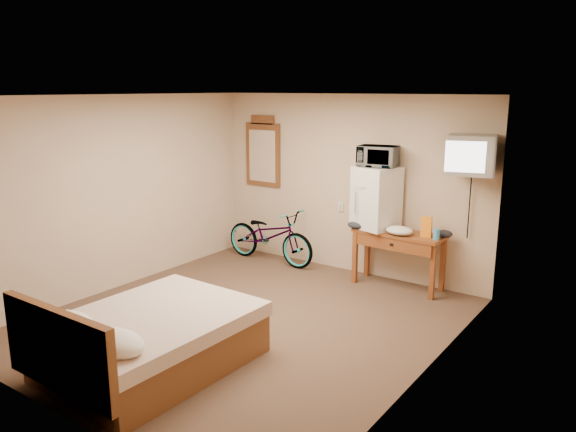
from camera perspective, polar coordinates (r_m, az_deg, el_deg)
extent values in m
plane|color=brown|center=(6.48, -4.43, -10.61)|extent=(4.60, 4.60, 0.00)
plane|color=silver|center=(5.94, -4.86, 12.09)|extent=(4.60, 4.60, 0.00)
cube|color=tan|center=(7.96, 6.01, 3.22)|extent=(4.20, 0.04, 2.50)
cube|color=tan|center=(4.62, -23.21, -4.90)|extent=(4.20, 0.04, 2.50)
cube|color=tan|center=(7.58, -16.96, 2.24)|extent=(0.04, 4.60, 2.50)
cube|color=tan|center=(5.05, 14.08, -2.78)|extent=(0.04, 4.60, 2.50)
cube|color=beige|center=(8.05, 5.41, 0.95)|extent=(0.08, 0.01, 0.13)
cube|color=brown|center=(7.43, 11.22, -1.76)|extent=(1.20, 0.50, 0.04)
cube|color=brown|center=(7.60, 6.82, -4.19)|extent=(0.06, 0.06, 0.71)
cube|color=brown|center=(7.18, 14.47, -5.56)|extent=(0.06, 0.06, 0.71)
cube|color=brown|center=(7.91, 8.05, -3.56)|extent=(0.06, 0.06, 0.71)
cube|color=brown|center=(7.50, 15.44, -4.82)|extent=(0.06, 0.06, 0.71)
cube|color=brown|center=(7.28, 10.55, -2.85)|extent=(1.06, 0.08, 0.16)
cube|color=black|center=(7.27, 10.49, -2.88)|extent=(0.05, 0.02, 0.03)
cube|color=silver|center=(7.49, 8.96, 1.85)|extent=(0.61, 0.60, 0.82)
cube|color=gray|center=(7.25, 8.15, 2.83)|extent=(0.50, 0.01, 0.00)
cylinder|color=gray|center=(7.37, 6.84, 1.34)|extent=(0.02, 0.02, 0.30)
imported|color=silver|center=(7.41, 9.11, 6.02)|extent=(0.54, 0.41, 0.27)
cube|color=orange|center=(7.22, 13.88, -1.08)|extent=(0.14, 0.10, 0.26)
cylinder|color=#398BC4|center=(7.14, 14.84, -1.81)|extent=(0.08, 0.08, 0.14)
ellipsoid|color=beige|center=(7.28, 11.25, -1.46)|extent=(0.35, 0.27, 0.11)
ellipsoid|color=black|center=(7.51, 6.98, -0.92)|extent=(0.25, 0.19, 0.09)
ellipsoid|color=black|center=(7.29, 15.61, -1.75)|extent=(0.20, 0.17, 0.09)
cube|color=black|center=(7.18, 18.71, 5.23)|extent=(0.14, 0.02, 0.14)
cylinder|color=black|center=(7.14, 18.60, 5.19)|extent=(0.05, 0.30, 0.05)
cube|color=gray|center=(6.92, 18.14, 5.92)|extent=(0.64, 0.58, 0.47)
cube|color=white|center=(6.70, 17.56, 5.76)|extent=(0.43, 0.13, 0.35)
cube|color=black|center=(7.14, 18.68, 6.08)|extent=(0.32, 0.10, 0.29)
cube|color=brown|center=(8.69, -2.55, 6.25)|extent=(0.64, 0.04, 0.96)
cube|color=brown|center=(8.65, -2.59, 9.74)|extent=(0.42, 0.04, 0.13)
cube|color=white|center=(8.68, -2.64, 6.11)|extent=(0.50, 0.01, 0.79)
imported|color=black|center=(8.44, -1.85, -1.98)|extent=(1.58, 0.59, 0.82)
cube|color=brown|center=(5.57, -13.53, -12.75)|extent=(1.41, 1.85, 0.40)
cube|color=beige|center=(5.47, -13.67, -10.39)|extent=(1.45, 1.89, 0.14)
cube|color=brown|center=(4.92, -22.32, -12.50)|extent=(1.36, 0.08, 0.70)
ellipsoid|color=silver|center=(5.31, -21.41, -10.18)|extent=(0.57, 0.35, 0.20)
ellipsoid|color=silver|center=(4.82, -17.10, -12.21)|extent=(0.57, 0.35, 0.20)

